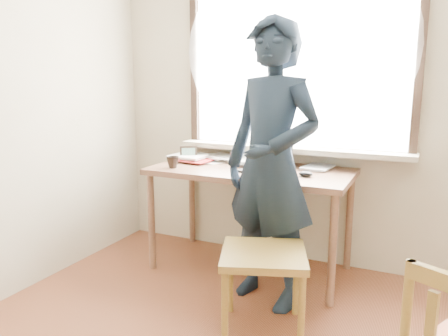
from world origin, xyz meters
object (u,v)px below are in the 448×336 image
at_px(mug_white, 245,157).
at_px(desk, 251,179).
at_px(person, 271,165).
at_px(work_chair, 263,264).
at_px(laptop, 267,164).
at_px(mug_dark, 173,162).

bearing_deg(mug_white, desk, -57.41).
bearing_deg(desk, person, -53.55).
bearing_deg(mug_white, work_chair, -61.92).
bearing_deg(laptop, desk, 166.56).
relative_size(desk, mug_white, 12.56).
bearing_deg(mug_white, mug_dark, -132.50).
relative_size(desk, work_chair, 2.46).
bearing_deg(laptop, work_chair, -71.24).
height_order(mug_white, mug_dark, mug_white).
bearing_deg(mug_white, person, -54.87).
relative_size(mug_white, mug_dark, 1.26).
bearing_deg(work_chair, mug_dark, 149.70).
bearing_deg(work_chair, person, 103.86).
xyz_separation_m(desk, mug_white, (-0.14, 0.22, 0.13)).
relative_size(mug_white, person, 0.06).
xyz_separation_m(laptop, person, (0.16, -0.37, 0.07)).
bearing_deg(work_chair, desk, 116.73).
relative_size(laptop, work_chair, 0.60).
bearing_deg(desk, work_chair, -63.27).
xyz_separation_m(mug_white, mug_dark, (-0.41, -0.45, -0.00)).
height_order(laptop, work_chair, laptop).
bearing_deg(desk, mug_white, 122.59).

